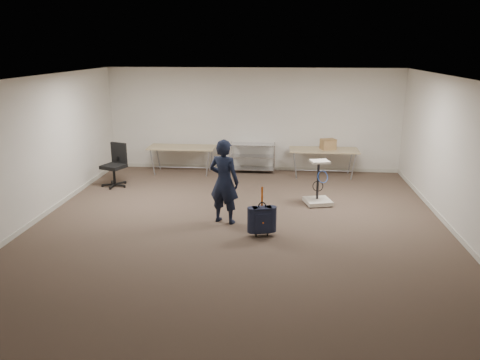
# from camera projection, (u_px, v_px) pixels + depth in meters

# --- Properties ---
(ground) EXTENTS (9.00, 9.00, 0.00)m
(ground) POSITION_uv_depth(u_px,v_px,m) (238.00, 229.00, 8.88)
(ground) COLOR #46342A
(ground) RESTS_ON ground
(room_shell) EXTENTS (8.00, 9.00, 9.00)m
(room_shell) POSITION_uv_depth(u_px,v_px,m) (244.00, 203.00, 10.19)
(room_shell) COLOR beige
(room_shell) RESTS_ON ground
(folding_table_left) EXTENTS (1.80, 0.75, 0.73)m
(folding_table_left) POSITION_uv_depth(u_px,v_px,m) (182.00, 149.00, 12.65)
(folding_table_left) COLOR tan
(folding_table_left) RESTS_ON ground
(folding_table_right) EXTENTS (1.80, 0.75, 0.73)m
(folding_table_right) POSITION_uv_depth(u_px,v_px,m) (324.00, 151.00, 12.31)
(folding_table_right) COLOR tan
(folding_table_right) RESTS_ON ground
(wire_shelf) EXTENTS (1.22, 0.47, 0.80)m
(wire_shelf) POSITION_uv_depth(u_px,v_px,m) (252.00, 156.00, 12.78)
(wire_shelf) COLOR silver
(wire_shelf) RESTS_ON ground
(person) EXTENTS (0.70, 0.57, 1.66)m
(person) POSITION_uv_depth(u_px,v_px,m) (224.00, 182.00, 9.01)
(person) COLOR black
(person) RESTS_ON ground
(suitcase) EXTENTS (0.38, 0.27, 0.94)m
(suitcase) POSITION_uv_depth(u_px,v_px,m) (262.00, 220.00, 8.46)
(suitcase) COLOR #151A31
(suitcase) RESTS_ON ground
(office_chair) EXTENTS (0.64, 0.65, 1.06)m
(office_chair) POSITION_uv_depth(u_px,v_px,m) (115.00, 173.00, 11.56)
(office_chair) COLOR black
(office_chair) RESTS_ON ground
(equipment_cart) EXTENTS (0.66, 0.66, 0.99)m
(equipment_cart) POSITION_uv_depth(u_px,v_px,m) (318.00, 193.00, 10.21)
(equipment_cart) COLOR #F1E4CF
(equipment_cart) RESTS_ON ground
(cardboard_box) EXTENTS (0.44, 0.38, 0.27)m
(cardboard_box) POSITION_uv_depth(u_px,v_px,m) (328.00, 144.00, 12.27)
(cardboard_box) COLOR #8F5C42
(cardboard_box) RESTS_ON folding_table_right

